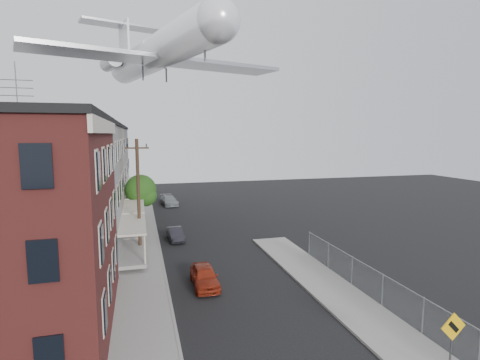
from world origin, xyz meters
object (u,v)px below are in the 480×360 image
at_px(car_mid, 175,234).
at_px(street_tree, 142,191).
at_px(car_far, 169,200).
at_px(utility_pole, 138,195).
at_px(car_near, 205,276).
at_px(airplane, 156,53).
at_px(warning_sign, 452,336).

bearing_deg(car_mid, street_tree, 106.76).
bearing_deg(street_tree, car_far, 70.57).
bearing_deg(car_mid, car_far, 82.88).
xyz_separation_m(utility_pole, car_near, (3.80, -7.66, -4.03)).
bearing_deg(airplane, warning_sign, -70.03).
distance_m(street_tree, car_near, 18.14).
distance_m(street_tree, car_far, 10.81).
bearing_deg(airplane, car_far, 81.86).
xyz_separation_m(car_mid, car_far, (0.77, 16.79, 0.08)).
height_order(street_tree, car_far, street_tree).
distance_m(car_mid, airplane, 16.57).
height_order(street_tree, car_near, street_tree).
bearing_deg(warning_sign, utility_pole, 120.48).
relative_size(utility_pole, airplane, 0.35).
relative_size(utility_pole, car_mid, 2.63).
distance_m(car_near, car_far, 27.43).
bearing_deg(car_far, warning_sign, -86.97).
height_order(warning_sign, car_near, warning_sign).
bearing_deg(airplane, street_tree, 115.07).
height_order(utility_pole, car_far, utility_pole).
height_order(street_tree, airplane, airplane).
bearing_deg(utility_pole, car_far, 79.12).
bearing_deg(utility_pole, warning_sign, -59.52).
xyz_separation_m(warning_sign, utility_pole, (-11.20, 19.03, 2.79)).
bearing_deg(airplane, car_near, -82.41).
bearing_deg(utility_pole, car_near, -63.61).
bearing_deg(car_mid, car_near, -90.34).
height_order(car_mid, car_far, car_far).
xyz_separation_m(utility_pole, airplane, (1.91, 6.54, 12.03)).
relative_size(warning_sign, car_mid, 0.82).
relative_size(car_near, car_mid, 1.11).
bearing_deg(car_far, airplane, -105.91).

